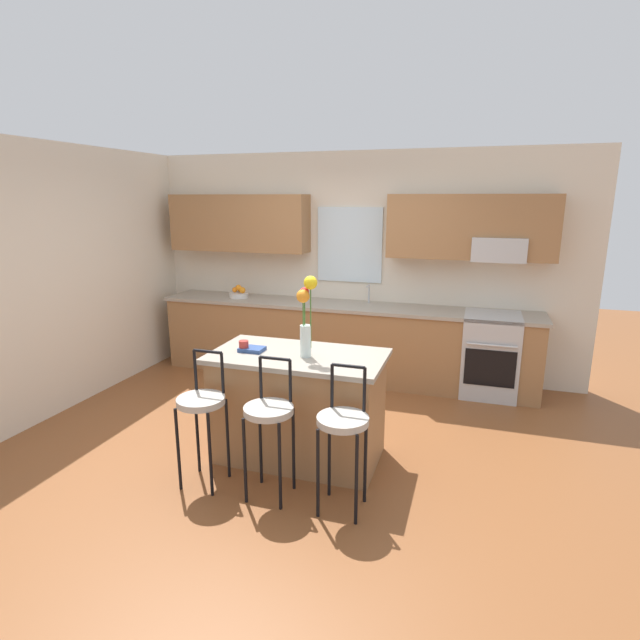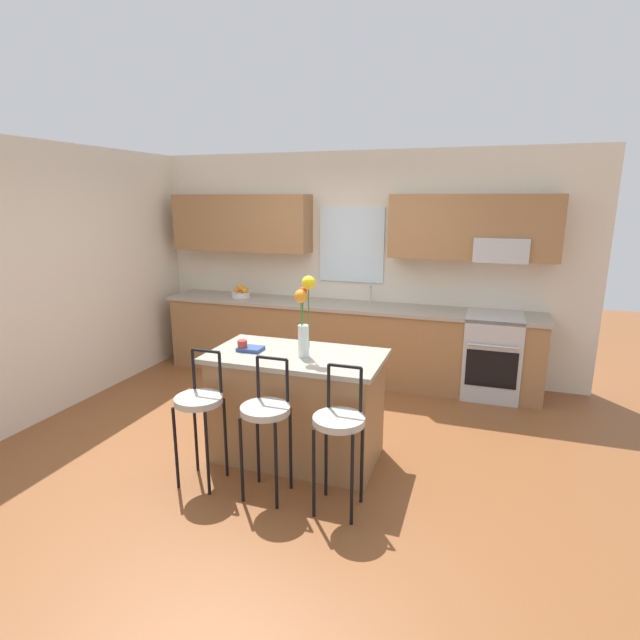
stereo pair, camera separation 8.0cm
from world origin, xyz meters
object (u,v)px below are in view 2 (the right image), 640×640
bar_stool_far (339,427)px  kitchen_island (297,406)px  bar_stool_middle (266,416)px  cookbook (251,349)px  fruit_bowl_oranges (241,293)px  bar_stool_near (199,406)px  flower_vase (304,312)px  mug_ceramic (242,346)px  oven_range (492,356)px

bar_stool_far → kitchen_island: bearing=132.4°
bar_stool_middle → cookbook: bearing=124.8°
bar_stool_middle → cookbook: (-0.39, 0.56, 0.30)m
cookbook → fruit_bowl_oranges: size_ratio=0.83×
bar_stool_near → bar_stool_far: 1.10m
bar_stool_far → fruit_bowl_oranges: 3.36m
flower_vase → fruit_bowl_oranges: (-1.63, 2.06, -0.31)m
bar_stool_far → mug_ceramic: (-1.00, 0.54, 0.33)m
oven_range → cookbook: (-1.94, -2.02, 0.48)m
bar_stool_far → flower_vase: size_ratio=1.59×
oven_range → bar_stool_middle: 3.01m
bar_stool_middle → flower_vase: (0.09, 0.55, 0.65)m
flower_vase → cookbook: flower_vase is taller
cookbook → flower_vase: bearing=-1.0°
flower_vase → fruit_bowl_oranges: 2.64m
oven_range → bar_stool_near: bar_stool_near is taller
kitchen_island → flower_vase: bearing=-28.5°
kitchen_island → bar_stool_far: (0.55, -0.60, 0.17)m
bar_stool_far → mug_ceramic: size_ratio=11.58×
oven_range → kitchen_island: bearing=-128.1°
bar_stool_near → bar_stool_far: same height
bar_stool_far → cookbook: size_ratio=5.21×
flower_vase → bar_stool_near: bearing=-139.3°
bar_stool_near → bar_stool_middle: same height
fruit_bowl_oranges → cookbook: bearing=-60.7°
oven_range → bar_stool_far: bearing=-111.2°
mug_ceramic → flower_vase: bearing=1.6°
cookbook → bar_stool_middle: bearing=-55.2°
flower_vase → kitchen_island: bearing=151.5°
bar_stool_middle → fruit_bowl_oranges: (-1.54, 2.61, 0.34)m
bar_stool_middle → bar_stool_far: 0.55m
bar_stool_far → fruit_bowl_oranges: size_ratio=4.34×
bar_stool_middle → oven_range: bearing=59.0°
bar_stool_near → fruit_bowl_oranges: bearing=110.8°
bar_stool_middle → mug_ceramic: (-0.45, 0.54, 0.33)m
oven_range → flower_vase: 2.63m
bar_stool_middle → fruit_bowl_oranges: 3.05m
oven_range → cookbook: size_ratio=4.60×
mug_ceramic → bar_stool_middle: bearing=-49.9°
kitchen_island → cookbook: 0.61m
kitchen_island → mug_ceramic: 0.68m
bar_stool_middle → flower_vase: bearing=80.4°
bar_stool_middle → cookbook: size_ratio=5.21×
flower_vase → fruit_bowl_oranges: flower_vase is taller
bar_stool_far → cookbook: bar_stool_far is taller
oven_range → kitchen_island: 2.51m
oven_range → cookbook: cookbook is taller
flower_vase → mug_ceramic: size_ratio=7.30×
kitchen_island → bar_stool_near: bar_stool_near is taller
cookbook → kitchen_island: bearing=6.2°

